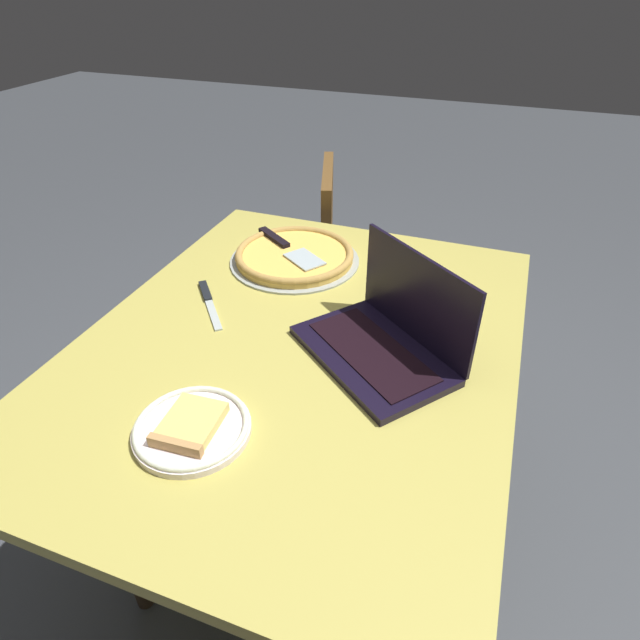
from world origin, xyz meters
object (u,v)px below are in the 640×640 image
at_px(pizza_tray, 294,256).
at_px(pizza_plate, 191,428).
at_px(laptop, 386,335).
at_px(table_knife, 208,300).
at_px(dining_table, 300,362).
at_px(chair_far, 295,254).

bearing_deg(pizza_tray, pizza_plate, -173.74).
distance_m(laptop, table_knife, 0.48).
xyz_separation_m(pizza_plate, table_knife, (0.40, 0.20, -0.01)).
distance_m(dining_table, chair_far, 0.94).
bearing_deg(laptop, chair_far, 34.16).
height_order(dining_table, pizza_tray, pizza_tray).
bearing_deg(table_knife, pizza_plate, -153.77).
bearing_deg(laptop, pizza_plate, 142.26).
distance_m(dining_table, laptop, 0.23).
relative_size(pizza_tray, table_knife, 1.98).
height_order(pizza_tray, chair_far, chair_far).
xyz_separation_m(dining_table, pizza_plate, (-0.33, 0.08, 0.08)).
distance_m(dining_table, pizza_tray, 0.38).
bearing_deg(chair_far, laptop, -145.84).
relative_size(pizza_plate, table_knife, 1.17).
bearing_deg(chair_far, dining_table, -156.66).
xyz_separation_m(laptop, chair_far, (0.83, 0.56, -0.31)).
bearing_deg(pizza_plate, dining_table, -12.93).
height_order(pizza_plate, pizza_tray, same).
bearing_deg(pizza_plate, table_knife, 26.23).
bearing_deg(pizza_tray, chair_far, 22.90).
distance_m(laptop, pizza_plate, 0.45).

